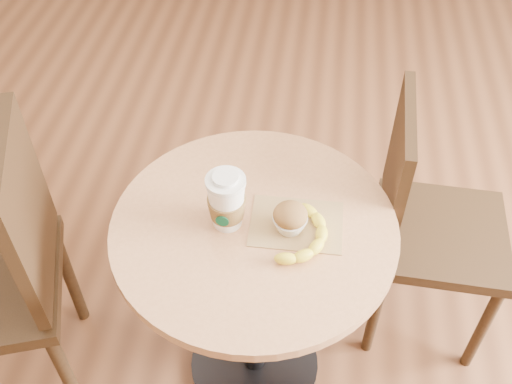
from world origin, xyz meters
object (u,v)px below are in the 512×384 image
chair_left (1,272)px  cafe_table (254,270)px  muffin (290,218)px  coffee_cup (227,203)px  banana (305,235)px  chair_right (424,221)px

chair_left → cafe_table: bearing=79.3°
cafe_table → muffin: (0.09, -0.00, 0.24)m
chair_left → muffin: bearing=78.1°
cafe_table → coffee_cup: (-0.07, -0.00, 0.27)m
cafe_table → chair_left: size_ratio=0.75×
chair_left → muffin: size_ratio=11.12×
cafe_table → banana: banana is taller
cafe_table → coffee_cup: bearing=-178.6°
muffin → banana: bearing=-34.7°
coffee_cup → banana: (0.20, -0.03, -0.06)m
cafe_table → chair_left: 0.72m
chair_right → muffin: chair_right is taller
chair_left → banana: (0.84, 0.07, 0.22)m
muffin → banana: muffin is taller
chair_left → coffee_cup: bearing=80.0°
cafe_table → chair_right: size_ratio=0.81×
chair_left → chair_right: (1.21, 0.39, -0.04)m
chair_right → muffin: (-0.41, -0.29, 0.28)m
muffin → cafe_table: bearing=176.9°
muffin → coffee_cup: bearing=178.9°
cafe_table → banana: (0.13, -0.03, 0.22)m
chair_right → muffin: bearing=127.9°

